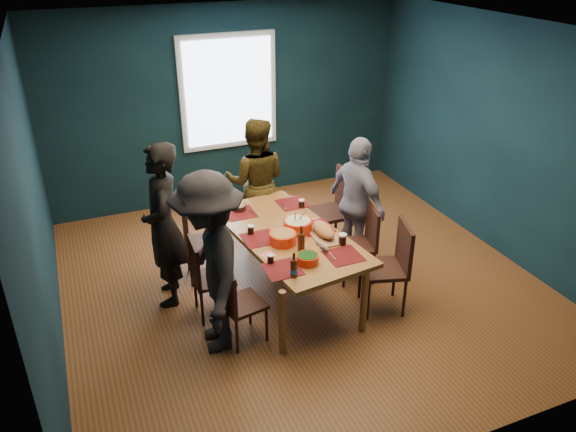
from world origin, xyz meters
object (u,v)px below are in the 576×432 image
Objects in this scene: chair_right_far at (337,204)px; chair_right_mid at (363,238)px; bowl_salad at (283,238)px; bowl_dumpling at (298,225)px; person_back at (256,182)px; person_far_left at (163,226)px; person_right at (357,202)px; chair_left_mid at (205,273)px; chair_right_near at (393,261)px; chair_left_near at (235,299)px; person_near_left at (211,265)px; cutting_board at (323,231)px; chair_left_far at (195,237)px; dining_table at (288,239)px; bowl_herbs at (308,259)px.

chair_right_far is 1.17× the size of chair_right_mid.
bowl_salad is 0.92× the size of bowl_dumpling.
person_far_left is at bearing 57.23° from person_back.
chair_left_mid is at bearing 91.27° from person_right.
chair_right_near is 1.03m from bowl_dumpling.
person_near_left is at bearing 152.84° from chair_left_near.
chair_left_mid reaches higher than bowl_salad.
chair_left_mid is 0.49× the size of person_far_left.
chair_left_near is at bearing -158.33° from cutting_board.
person_far_left is at bearing 103.37° from chair_left_near.
chair_right_near reaches higher than cutting_board.
chair_left_far is 0.58m from person_far_left.
chair_left_far is at bearing 136.25° from person_far_left.
dining_table is 0.92m from chair_left_mid.
cutting_board reaches higher than chair_right_mid.
person_near_left is at bearing -163.42° from cutting_board.
chair_right_near is at bearing -43.90° from dining_table.
dining_table is 1.25m from person_back.
chair_left_near is at bearing -71.70° from chair_left_mid.
person_back reaches higher than person_right.
chair_left_far is at bearing 130.14° from bowl_salad.
bowl_salad is (1.06, -0.55, -0.08)m from person_far_left.
bowl_herbs is at bearing -165.73° from chair_right_near.
person_right is 5.15× the size of bowl_dumpling.
chair_right_near is 0.97m from person_right.
person_right reaches higher than bowl_salad.
bowl_dumpling is (0.87, 0.57, 0.32)m from chair_left_near.
chair_left_near is at bearing -151.13° from dining_table.
chair_left_near is 3.93× the size of bowl_herbs.
chair_right_near is 2.05m from person_back.
chair_right_mid is (1.70, -0.70, -0.02)m from chair_left_far.
person_far_left is at bearing 169.89° from chair_right_near.
person_back is at bearing 134.28° from chair_right_mid.
dining_table is at bearing 52.86° from bowl_salad.
bowl_dumpling reaches higher than bowl_salad.
chair_right_far reaches higher than dining_table.
chair_right_far is (1.82, 0.73, 0.09)m from chair_left_mid.
dining_table is 1.14m from chair_right_far.
chair_right_far is 0.58× the size of person_near_left.
chair_left_mid is 1.66m from person_back.
bowl_dumpling is 0.28m from cutting_board.
dining_table is 0.89m from chair_right_mid.
chair_left_mid is 1.87m from chair_right_near.
chair_right_mid is (-0.03, -0.72, -0.09)m from chair_right_far.
person_right is 0.91m from bowl_dumpling.
person_far_left is at bearing -157.61° from person_near_left.
chair_right_mid is at bearing 2.97° from chair_left_mid.
chair_right_near is 1.86m from person_near_left.
person_near_left is at bearing 24.44° from person_far_left.
person_right is at bearing 39.68° from cutting_board.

